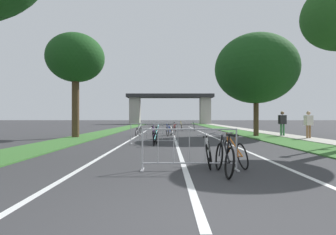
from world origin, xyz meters
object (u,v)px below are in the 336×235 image
(tree_right_pine_far, at_px, (255,69))
(pedestrian_pushing_bike, at_px, (308,122))
(bicycle_blue_3, at_px, (168,131))
(crowd_barrier_fourth, at_px, (185,126))
(bicycle_red_6, at_px, (173,130))
(bicycle_black_0, at_px, (223,158))
(bicycle_purple_1, at_px, (154,136))
(crowd_barrier_third, at_px, (157,128))
(bicycle_yellow_7, at_px, (181,127))
(bicycle_white_2, at_px, (208,153))
(bicycle_green_5, at_px, (193,127))
(pedestrian_in_red_jacket, at_px, (282,121))
(bicycle_teal_4, at_px, (155,137))
(crowd_barrier_nearest, at_px, (189,149))
(bicycle_silver_9, at_px, (138,131))
(tree_left_oak_mid, at_px, (75,59))
(bicycle_orange_8, at_px, (234,152))
(crowd_barrier_second, at_px, (154,134))

(tree_right_pine_far, height_order, pedestrian_pushing_bike, tree_right_pine_far)
(bicycle_blue_3, bearing_deg, crowd_barrier_fourth, -90.18)
(bicycle_red_6, bearing_deg, bicycle_black_0, 85.35)
(tree_right_pine_far, distance_m, bicycle_purple_1, 9.77)
(crowd_barrier_third, height_order, bicycle_purple_1, crowd_barrier_third)
(crowd_barrier_fourth, bearing_deg, bicycle_yellow_7, 133.01)
(crowd_barrier_fourth, height_order, bicycle_black_0, crowd_barrier_fourth)
(bicycle_white_2, bearing_deg, crowd_barrier_fourth, 98.61)
(bicycle_green_5, bearing_deg, pedestrian_in_red_jacket, -53.85)
(bicycle_teal_4, distance_m, bicycle_red_6, 7.83)
(bicycle_blue_3, height_order, pedestrian_in_red_jacket, pedestrian_in_red_jacket)
(crowd_barrier_nearest, relative_size, bicycle_purple_1, 1.43)
(bicycle_red_6, xyz_separation_m, bicycle_silver_9, (-2.58, -1.14, -0.03))
(crowd_barrier_fourth, xyz_separation_m, bicycle_yellow_7, (-0.39, 0.42, -0.15))
(crowd_barrier_third, xyz_separation_m, bicycle_teal_4, (0.21, -7.21, -0.14))
(bicycle_green_5, relative_size, bicycle_yellow_7, 1.00)
(bicycle_purple_1, distance_m, bicycle_yellow_7, 13.48)
(crowd_barrier_nearest, height_order, pedestrian_in_red_jacket, pedestrian_in_red_jacket)
(crowd_barrier_nearest, bearing_deg, bicycle_purple_1, 99.88)
(bicycle_silver_9, relative_size, pedestrian_pushing_bike, 0.97)
(tree_left_oak_mid, height_order, bicycle_purple_1, tree_left_oak_mid)
(crowd_barrier_fourth, xyz_separation_m, bicycle_white_2, (-0.67, -19.53, -0.15))
(bicycle_white_2, height_order, bicycle_silver_9, bicycle_white_2)
(tree_left_oak_mid, xyz_separation_m, bicycle_purple_1, (5.42, -3.85, -4.87))
(bicycle_blue_3, xyz_separation_m, bicycle_green_5, (2.59, 7.79, -0.01))
(crowd_barrier_nearest, xyz_separation_m, crowd_barrier_third, (-1.33, 13.36, 0.00))
(tree_left_oak_mid, height_order, bicycle_white_2, tree_left_oak_mid)
(crowd_barrier_fourth, distance_m, bicycle_red_6, 6.27)
(crowd_barrier_third, relative_size, pedestrian_in_red_jacket, 1.37)
(tree_left_oak_mid, xyz_separation_m, bicycle_orange_8, (7.94, -10.49, -4.86))
(tree_left_oak_mid, bearing_deg, bicycle_yellow_7, 51.58)
(tree_left_oak_mid, bearing_deg, crowd_barrier_nearest, -58.79)
(bicycle_teal_4, distance_m, bicycle_yellow_7, 14.45)
(bicycle_teal_4, xyz_separation_m, pedestrian_in_red_jacket, (8.60, 5.88, 0.70))
(crowd_barrier_fourth, distance_m, bicycle_silver_9, 8.26)
(crowd_barrier_second, bearing_deg, tree_left_oak_mid, 141.56)
(bicycle_white_2, xyz_separation_m, pedestrian_in_red_jacket, (6.91, 11.52, 0.71))
(crowd_barrier_second, relative_size, bicycle_white_2, 1.45)
(bicycle_red_6, height_order, pedestrian_in_red_jacket, pedestrian_in_red_jacket)
(tree_right_pine_far, relative_size, bicycle_silver_9, 4.35)
(pedestrian_in_red_jacket, bearing_deg, pedestrian_pushing_bike, 97.18)
(pedestrian_in_red_jacket, bearing_deg, crowd_barrier_third, -16.78)
(crowd_barrier_second, height_order, bicycle_orange_8, crowd_barrier_second)
(crowd_barrier_fourth, distance_m, bicycle_blue_3, 7.43)
(bicycle_green_5, bearing_deg, crowd_barrier_fourth, -143.16)
(crowd_barrier_second, xyz_separation_m, bicycle_purple_1, (-0.02, 0.47, -0.15))
(crowd_barrier_fourth, xyz_separation_m, pedestrian_in_red_jacket, (6.24, -8.01, 0.56))
(crowd_barrier_nearest, height_order, bicycle_red_6, crowd_barrier_nearest)
(crowd_barrier_third, xyz_separation_m, bicycle_purple_1, (0.08, -6.22, -0.15))
(bicycle_silver_9, bearing_deg, crowd_barrier_third, 30.42)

